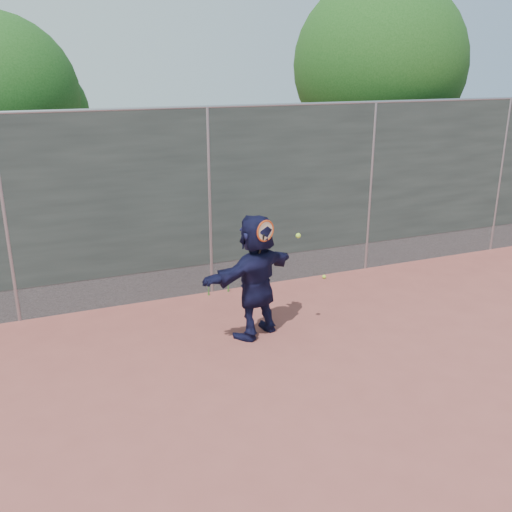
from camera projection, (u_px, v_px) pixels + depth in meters
name	position (u px, v px, depth m)	size (l,w,h in m)	color
ground	(308.00, 399.00, 6.48)	(80.00, 80.00, 0.00)	#9E4C42
player	(256.00, 276.00, 7.77)	(1.61, 0.51, 1.74)	#121233
ball_ground	(324.00, 277.00, 10.10)	(0.07, 0.07, 0.07)	#B8F636
fence	(209.00, 199.00, 9.04)	(20.00, 0.06, 3.03)	#38423D
swing_action	(269.00, 233.00, 7.42)	(0.63, 0.16, 0.51)	#C63E12
tree_right	(385.00, 70.00, 12.09)	(3.78, 3.60, 5.39)	#382314
tree_left	(4.00, 103.00, 10.25)	(3.15, 3.00, 4.53)	#382314
weed_clump	(231.00, 284.00, 9.51)	(0.68, 0.07, 0.30)	#387226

